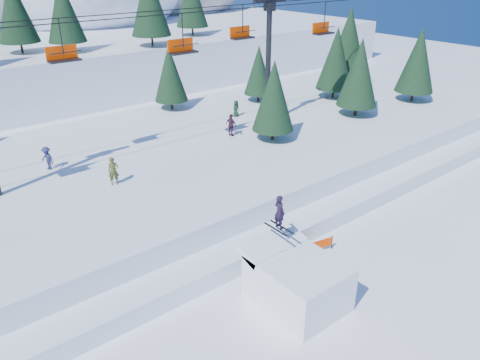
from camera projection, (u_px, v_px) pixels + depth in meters
ground at (313, 324)px, 22.12m from camera, size 160.00×160.00×0.00m
mid_shelf at (134, 175)px, 34.24m from camera, size 70.00×22.00×2.50m
berm at (214, 241)px, 27.51m from camera, size 70.00×6.00×1.10m
jump_kicker at (296, 279)px, 23.03m from camera, size 3.56×4.85×5.36m
chairlift at (143, 61)px, 31.70m from camera, size 46.00×3.21×10.28m
conifer_stand at (145, 95)px, 33.47m from camera, size 62.97×16.49×9.46m
distant_skiers at (114, 158)px, 31.60m from camera, size 25.36×8.92×1.84m
banner_near at (312, 247)px, 27.02m from camera, size 2.79×0.67×0.90m
banner_far at (327, 213)px, 30.61m from camera, size 2.85×0.29×0.90m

